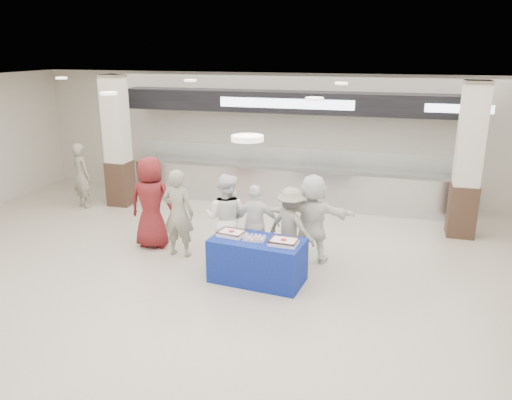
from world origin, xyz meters
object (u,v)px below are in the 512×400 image
(soldier_b, at_px, (291,227))
(cupcake_tray, at_px, (254,238))
(chef_tall, at_px, (226,219))
(soldier_bg, at_px, (82,175))
(sheet_cake_right, at_px, (284,241))
(civilian_white, at_px, (312,218))
(chef_short, at_px, (256,224))
(civilian_maroon, at_px, (151,202))
(sheet_cake_left, at_px, (232,233))
(display_table, at_px, (257,260))
(soldier_a, at_px, (178,213))

(soldier_b, bearing_deg, cupcake_tray, 83.64)
(chef_tall, bearing_deg, soldier_bg, -22.99)
(sheet_cake_right, bearing_deg, soldier_b, 94.13)
(cupcake_tray, distance_m, civilian_white, 1.36)
(soldier_bg, bearing_deg, chef_short, -175.66)
(civilian_maroon, distance_m, civilian_white, 3.15)
(soldier_bg, bearing_deg, soldier_b, -172.89)
(sheet_cake_right, relative_size, cupcake_tray, 1.29)
(cupcake_tray, xyz_separation_m, soldier_b, (0.45, 0.81, -0.05))
(soldier_bg, bearing_deg, civilian_maroon, 173.44)
(sheet_cake_left, relative_size, civilian_maroon, 0.26)
(sheet_cake_right, height_order, civilian_maroon, civilian_maroon)
(display_table, xyz_separation_m, civilian_maroon, (-2.41, 0.94, 0.54))
(soldier_a, bearing_deg, sheet_cake_left, 155.44)
(sheet_cake_right, height_order, soldier_a, soldier_a)
(sheet_cake_right, distance_m, chef_short, 1.08)
(cupcake_tray, distance_m, soldier_bg, 5.93)
(sheet_cake_right, xyz_separation_m, soldier_b, (-0.06, 0.87, -0.06))
(chef_short, distance_m, soldier_b, 0.64)
(display_table, bearing_deg, chef_short, 114.16)
(soldier_a, distance_m, soldier_bg, 4.14)
(display_table, xyz_separation_m, sheet_cake_right, (0.46, -0.08, 0.42))
(sheet_cake_right, bearing_deg, cupcake_tray, 174.35)
(sheet_cake_left, height_order, civilian_white, civilian_white)
(sheet_cake_right, distance_m, chef_tall, 1.42)
(chef_tall, relative_size, soldier_bg, 1.04)
(cupcake_tray, relative_size, civilian_maroon, 0.20)
(chef_tall, relative_size, chef_short, 1.13)
(chef_tall, bearing_deg, display_table, 142.77)
(chef_tall, bearing_deg, soldier_a, 1.56)
(civilian_maroon, relative_size, soldier_b, 1.24)
(sheet_cake_left, bearing_deg, cupcake_tray, -12.39)
(chef_tall, bearing_deg, chef_short, -166.71)
(soldier_b, distance_m, soldier_bg, 6.02)
(display_table, xyz_separation_m, civilian_white, (0.73, 1.08, 0.46))
(sheet_cake_right, relative_size, chef_tall, 0.28)
(sheet_cake_left, distance_m, civilian_maroon, 2.13)
(display_table, distance_m, chef_short, 0.86)
(cupcake_tray, relative_size, soldier_b, 0.25)
(civilian_maroon, height_order, chef_tall, civilian_maroon)
(sheet_cake_right, relative_size, soldier_b, 0.32)
(sheet_cake_right, relative_size, chef_short, 0.32)
(chef_short, height_order, soldier_bg, soldier_bg)
(sheet_cake_right, distance_m, soldier_bg, 6.41)
(soldier_b, bearing_deg, soldier_bg, 3.07)
(sheet_cake_right, relative_size, civilian_maroon, 0.26)
(civilian_maroon, relative_size, civilian_white, 1.10)
(soldier_b, distance_m, civilian_white, 0.45)
(cupcake_tray, relative_size, chef_tall, 0.22)
(civilian_maroon, bearing_deg, sheet_cake_right, 156.58)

